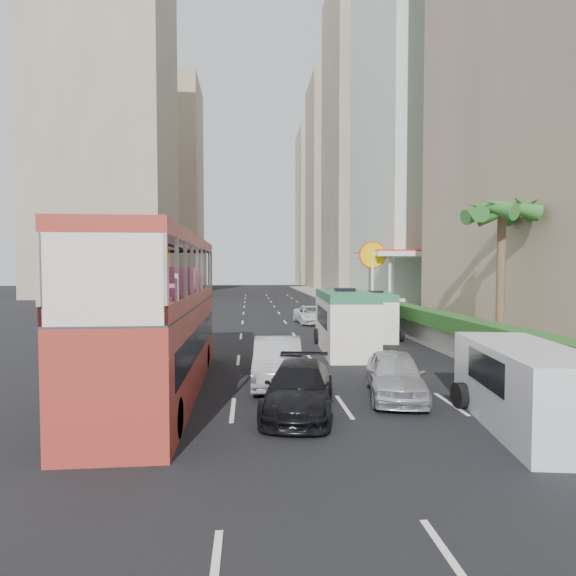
{
  "coord_description": "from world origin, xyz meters",
  "views": [
    {
      "loc": [
        -3.14,
        -14.62,
        3.98
      ],
      "look_at": [
        -1.5,
        4.0,
        3.2
      ],
      "focal_mm": 28.0,
      "sensor_mm": 36.0,
      "label": 1
    }
  ],
  "objects": [
    {
      "name": "tower_left_b",
      "position": [
        -22.0,
        90.0,
        23.0
      ],
      "size": [
        16.0,
        16.0,
        46.0
      ],
      "primitive_type": "cube",
      "color": "tan",
      "rests_on": "ground"
    },
    {
      "name": "double_decker_bus",
      "position": [
        -6.0,
        0.0,
        2.53
      ],
      "size": [
        2.5,
        11.0,
        5.06
      ],
      "primitive_type": "cube",
      "color": "#A23125",
      "rests_on": "ground"
    },
    {
      "name": "van_asset",
      "position": [
        1.46,
        18.05,
        0.0
      ],
      "size": [
        2.41,
        4.66,
        1.25
      ],
      "primitive_type": "imported",
      "rotation": [
        0.0,
        0.0,
        0.08
      ],
      "color": "silver",
      "rests_on": "ground"
    },
    {
      "name": "ground_plane",
      "position": [
        0.0,
        0.0,
        0.0
      ],
      "size": [
        200.0,
        200.0,
        0.0
      ],
      "primitive_type": "plane",
      "color": "black",
      "rests_on": "ground"
    },
    {
      "name": "minibus_near",
      "position": [
        1.5,
        6.78,
        1.46
      ],
      "size": [
        2.57,
        6.69,
        2.91
      ],
      "primitive_type": "cube",
      "rotation": [
        0.0,
        0.0,
        -0.06
      ],
      "color": "silver",
      "rests_on": "ground"
    },
    {
      "name": "tower_left_a",
      "position": [
        -24.0,
        55.0,
        26.0
      ],
      "size": [
        18.0,
        18.0,
        52.0
      ],
      "primitive_type": "cube",
      "color": "tan",
      "rests_on": "ground"
    },
    {
      "name": "tower_far_a",
      "position": [
        17.0,
        82.0,
        22.0
      ],
      "size": [
        14.0,
        14.0,
        44.0
      ],
      "primitive_type": "cube",
      "color": "tan",
      "rests_on": "ground"
    },
    {
      "name": "minibus_far",
      "position": [
        4.34,
        11.28,
        1.3
      ],
      "size": [
        3.02,
        6.11,
        2.59
      ],
      "primitive_type": "cube",
      "rotation": [
        0.0,
        0.0,
        -0.19
      ],
      "color": "silver",
      "rests_on": "ground"
    },
    {
      "name": "kerb_wall",
      "position": [
        6.2,
        14.0,
        0.68
      ],
      "size": [
        0.3,
        44.0,
        1.0
      ],
      "primitive_type": "cube",
      "color": "silver",
      "rests_on": "sidewalk"
    },
    {
      "name": "car_silver_lane_a",
      "position": [
        -2.14,
        0.94,
        0.0
      ],
      "size": [
        1.9,
        4.76,
        1.54
      ],
      "primitive_type": "imported",
      "rotation": [
        0.0,
        0.0,
        -0.06
      ],
      "color": "silver",
      "rests_on": "ground"
    },
    {
      "name": "tower_mid",
      "position": [
        18.0,
        58.0,
        25.0
      ],
      "size": [
        16.0,
        16.0,
        50.0
      ],
      "primitive_type": "cube",
      "color": "tan",
      "rests_on": "ground"
    },
    {
      "name": "palm_tree",
      "position": [
        7.8,
        4.0,
        3.38
      ],
      "size": [
        0.36,
        0.36,
        6.4
      ],
      "primitive_type": "cylinder",
      "color": "brown",
      "rests_on": "sidewalk"
    },
    {
      "name": "tower_stripe",
      "position": [
        18.0,
        34.0,
        29.0
      ],
      "size": [
        16.0,
        18.0,
        58.0
      ],
      "primitive_type": "cube",
      "color": "white",
      "rests_on": "ground"
    },
    {
      "name": "panel_van_far",
      "position": [
        4.36,
        24.66,
        0.99
      ],
      "size": [
        2.3,
        5.06,
        1.98
      ],
      "primitive_type": "cube",
      "rotation": [
        0.0,
        0.0,
        0.07
      ],
      "color": "silver",
      "rests_on": "ground"
    },
    {
      "name": "sidewalk",
      "position": [
        9.0,
        25.0,
        0.09
      ],
      "size": [
        6.0,
        120.0,
        0.18
      ],
      "primitive_type": "cube",
      "color": "#99968C",
      "rests_on": "ground"
    },
    {
      "name": "tower_far_b",
      "position": [
        17.0,
        104.0,
        20.0
      ],
      "size": [
        14.0,
        14.0,
        40.0
      ],
      "primitive_type": "cube",
      "color": "tan",
      "rests_on": "ground"
    },
    {
      "name": "car_silver_lane_b",
      "position": [
        1.4,
        -1.1,
        0.0
      ],
      "size": [
        2.46,
        4.38,
        1.41
      ],
      "primitive_type": "imported",
      "rotation": [
        0.0,
        0.0,
        -0.2
      ],
      "color": "silver",
      "rests_on": "ground"
    },
    {
      "name": "panel_van_near",
      "position": [
        3.81,
        -4.05,
        1.03
      ],
      "size": [
        2.85,
        5.39,
        2.05
      ],
      "primitive_type": "cube",
      "rotation": [
        0.0,
        0.0,
        -0.16
      ],
      "color": "silver",
      "rests_on": "ground"
    },
    {
      "name": "hedge",
      "position": [
        6.2,
        14.0,
        1.53
      ],
      "size": [
        1.1,
        44.0,
        0.7
      ],
      "primitive_type": "cube",
      "color": "#2D6626",
      "rests_on": "kerb_wall"
    },
    {
      "name": "shell_station",
      "position": [
        10.0,
        23.0,
        2.75
      ],
      "size": [
        6.5,
        8.0,
        5.5
      ],
      "primitive_type": "cube",
      "color": "silver",
      "rests_on": "ground"
    },
    {
      "name": "car_black",
      "position": [
        -1.73,
        -2.23,
        0.0
      ],
      "size": [
        2.66,
        4.8,
        1.32
      ],
      "primitive_type": "imported",
      "rotation": [
        0.0,
        0.0,
        -0.19
      ],
      "color": "black",
      "rests_on": "ground"
    }
  ]
}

